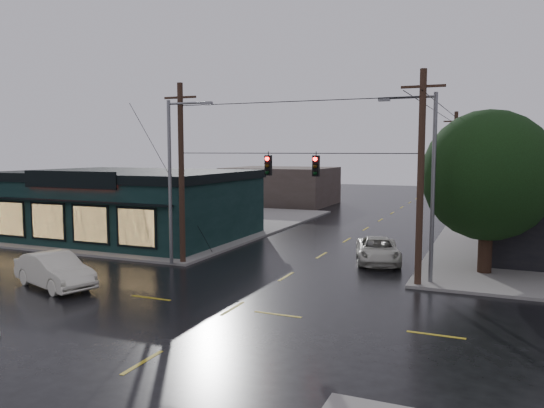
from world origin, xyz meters
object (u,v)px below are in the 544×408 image
at_px(sedan_cream, 55,270).
at_px(utility_pole_ne, 417,287).
at_px(corner_tree, 488,176).
at_px(utility_pole_nw, 183,264).
at_px(suv_silver, 378,250).

bearing_deg(sedan_cream, utility_pole_ne, -48.13).
height_order(corner_tree, utility_pole_nw, corner_tree).
xyz_separation_m(corner_tree, utility_pole_nw, (-15.85, -3.84, -5.16)).
height_order(sedan_cream, suv_silver, sedan_cream).
distance_m(utility_pole_ne, sedan_cream, 17.17).
relative_size(utility_pole_nw, suv_silver, 1.98).
xyz_separation_m(corner_tree, suv_silver, (-5.74, 0.96, -4.45)).
distance_m(sedan_cream, suv_silver, 17.30).
relative_size(utility_pole_nw, utility_pole_ne, 1.00).
height_order(corner_tree, utility_pole_ne, corner_tree).
relative_size(corner_tree, suv_silver, 1.64).
xyz_separation_m(sedan_cream, suv_silver, (12.88, 11.55, -0.11)).
bearing_deg(utility_pole_nw, sedan_cream, -112.27).
bearing_deg(corner_tree, sedan_cream, -150.35).
distance_m(utility_pole_nw, suv_silver, 11.22).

